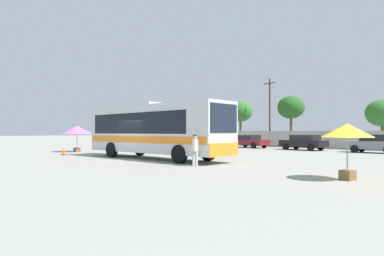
{
  "coord_description": "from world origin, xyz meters",
  "views": [
    {
      "loc": [
        18.3,
        -12.12,
        1.75
      ],
      "look_at": [
        0.3,
        4.88,
        2.05
      ],
      "focal_mm": 31.24,
      "sensor_mm": 36.0,
      "label": 1
    }
  ],
  "objects_px": {
    "roadside_tree_midright": "(382,113)",
    "vendor_umbrella_secondary_pink": "(77,130)",
    "parked_car_second_maroon": "(249,141)",
    "parked_car_rightmost_grey": "(375,143)",
    "coach_bus_silver_orange": "(154,129)",
    "attendant_by_bus_door": "(195,148)",
    "utility_pole_near": "(270,111)",
    "parked_car_leftmost_white": "(207,140)",
    "roadside_tree_midleft": "(291,108)",
    "traffic_cone_on_apron": "(64,151)",
    "vendor_umbrella_near_gate_yellow": "(347,132)",
    "roadside_tree_left": "(240,112)",
    "parked_car_third_black": "(304,142)"
  },
  "relations": [
    {
      "from": "roadside_tree_midright",
      "to": "vendor_umbrella_secondary_pink",
      "type": "bearing_deg",
      "value": -121.26
    },
    {
      "from": "parked_car_second_maroon",
      "to": "parked_car_rightmost_grey",
      "type": "bearing_deg",
      "value": 0.34
    },
    {
      "from": "coach_bus_silver_orange",
      "to": "attendant_by_bus_door",
      "type": "bearing_deg",
      "value": -14.54
    },
    {
      "from": "attendant_by_bus_door",
      "to": "utility_pole_near",
      "type": "distance_m",
      "value": 28.91
    },
    {
      "from": "attendant_by_bus_door",
      "to": "parked_car_rightmost_grey",
      "type": "xyz_separation_m",
      "value": [
        2.49,
        18.45,
        -0.11
      ]
    },
    {
      "from": "parked_car_leftmost_white",
      "to": "utility_pole_near",
      "type": "height_order",
      "value": "utility_pole_near"
    },
    {
      "from": "roadside_tree_midleft",
      "to": "traffic_cone_on_apron",
      "type": "relative_size",
      "value": 9.67
    },
    {
      "from": "roadside_tree_midleft",
      "to": "roadside_tree_midright",
      "type": "bearing_deg",
      "value": 14.22
    },
    {
      "from": "vendor_umbrella_near_gate_yellow",
      "to": "traffic_cone_on_apron",
      "type": "height_order",
      "value": "vendor_umbrella_near_gate_yellow"
    },
    {
      "from": "utility_pole_near",
      "to": "roadside_tree_left",
      "type": "height_order",
      "value": "utility_pole_near"
    },
    {
      "from": "roadside_tree_left",
      "to": "vendor_umbrella_secondary_pink",
      "type": "bearing_deg",
      "value": -86.74
    },
    {
      "from": "coach_bus_silver_orange",
      "to": "traffic_cone_on_apron",
      "type": "bearing_deg",
      "value": -158.51
    },
    {
      "from": "roadside_tree_left",
      "to": "traffic_cone_on_apron",
      "type": "relative_size",
      "value": 9.52
    },
    {
      "from": "roadside_tree_left",
      "to": "roadside_tree_midright",
      "type": "distance_m",
      "value": 17.77
    },
    {
      "from": "roadside_tree_midright",
      "to": "parked_car_leftmost_white",
      "type": "bearing_deg",
      "value": -148.32
    },
    {
      "from": "parked_car_rightmost_grey",
      "to": "roadside_tree_midleft",
      "type": "height_order",
      "value": "roadside_tree_midleft"
    },
    {
      "from": "parked_car_third_black",
      "to": "parked_car_rightmost_grey",
      "type": "relative_size",
      "value": 1.09
    },
    {
      "from": "parked_car_third_black",
      "to": "utility_pole_near",
      "type": "bearing_deg",
      "value": 139.27
    },
    {
      "from": "parked_car_third_black",
      "to": "roadside_tree_midleft",
      "type": "relative_size",
      "value": 0.72
    },
    {
      "from": "parked_car_rightmost_grey",
      "to": "roadside_tree_midright",
      "type": "distance_m",
      "value": 9.97
    },
    {
      "from": "utility_pole_near",
      "to": "roadside_tree_left",
      "type": "relative_size",
      "value": 1.44
    },
    {
      "from": "roadside_tree_midright",
      "to": "parked_car_third_black",
      "type": "bearing_deg",
      "value": -112.89
    },
    {
      "from": "parked_car_third_black",
      "to": "parked_car_rightmost_grey",
      "type": "bearing_deg",
      "value": 2.52
    },
    {
      "from": "coach_bus_silver_orange",
      "to": "utility_pole_near",
      "type": "bearing_deg",
      "value": 106.49
    },
    {
      "from": "coach_bus_silver_orange",
      "to": "parked_car_third_black",
      "type": "bearing_deg",
      "value": 84.55
    },
    {
      "from": "roadside_tree_left",
      "to": "roadside_tree_midright",
      "type": "bearing_deg",
      "value": 6.62
    },
    {
      "from": "coach_bus_silver_orange",
      "to": "parked_car_third_black",
      "type": "relative_size",
      "value": 2.57
    },
    {
      "from": "coach_bus_silver_orange",
      "to": "traffic_cone_on_apron",
      "type": "relative_size",
      "value": 18.0
    },
    {
      "from": "vendor_umbrella_secondary_pink",
      "to": "parked_car_rightmost_grey",
      "type": "height_order",
      "value": "vendor_umbrella_secondary_pink"
    },
    {
      "from": "coach_bus_silver_orange",
      "to": "utility_pole_near",
      "type": "relative_size",
      "value": 1.31
    },
    {
      "from": "parked_car_second_maroon",
      "to": "parked_car_rightmost_grey",
      "type": "xyz_separation_m",
      "value": [
        12.93,
        0.08,
        0.05
      ]
    },
    {
      "from": "parked_car_rightmost_grey",
      "to": "traffic_cone_on_apron",
      "type": "xyz_separation_m",
      "value": [
        -15.24,
        -19.96,
        -0.5
      ]
    },
    {
      "from": "vendor_umbrella_secondary_pink",
      "to": "parked_car_third_black",
      "type": "relative_size",
      "value": 0.57
    },
    {
      "from": "parked_car_leftmost_white",
      "to": "roadside_tree_midleft",
      "type": "xyz_separation_m",
      "value": [
        6.91,
        7.71,
        3.98
      ]
    },
    {
      "from": "coach_bus_silver_orange",
      "to": "roadside_tree_left",
      "type": "height_order",
      "value": "roadside_tree_left"
    },
    {
      "from": "parked_car_third_black",
      "to": "vendor_umbrella_secondary_pink",
      "type": "bearing_deg",
      "value": -125.35
    },
    {
      "from": "coach_bus_silver_orange",
      "to": "attendant_by_bus_door",
      "type": "xyz_separation_m",
      "value": [
        5.37,
        -1.39,
        -1.05
      ]
    },
    {
      "from": "parked_car_leftmost_white",
      "to": "roadside_tree_midleft",
      "type": "height_order",
      "value": "roadside_tree_midleft"
    },
    {
      "from": "utility_pole_near",
      "to": "parked_car_rightmost_grey",
      "type": "bearing_deg",
      "value": -25.91
    },
    {
      "from": "vendor_umbrella_secondary_pink",
      "to": "attendant_by_bus_door",
      "type": "bearing_deg",
      "value": -3.48
    },
    {
      "from": "parked_car_third_black",
      "to": "traffic_cone_on_apron",
      "type": "bearing_deg",
      "value": -114.53
    },
    {
      "from": "parked_car_rightmost_grey",
      "to": "utility_pole_near",
      "type": "bearing_deg",
      "value": 154.09
    },
    {
      "from": "parked_car_second_maroon",
      "to": "parked_car_third_black",
      "type": "xyz_separation_m",
      "value": [
        6.67,
        -0.2,
        0.03
      ]
    },
    {
      "from": "utility_pole_near",
      "to": "roadside_tree_left",
      "type": "xyz_separation_m",
      "value": [
        -4.79,
        -0.11,
        0.05
      ]
    },
    {
      "from": "coach_bus_silver_orange",
      "to": "vendor_umbrella_secondary_pink",
      "type": "distance_m",
      "value": 10.61
    },
    {
      "from": "attendant_by_bus_door",
      "to": "vendor_umbrella_secondary_pink",
      "type": "distance_m",
      "value": 16.03
    },
    {
      "from": "parked_car_second_maroon",
      "to": "roadside_tree_midleft",
      "type": "distance_m",
      "value": 8.09
    },
    {
      "from": "parked_car_third_black",
      "to": "roadside_tree_midleft",
      "type": "bearing_deg",
      "value": 127.49
    },
    {
      "from": "roadside_tree_left",
      "to": "parked_car_second_maroon",
      "type": "bearing_deg",
      "value": -46.39
    },
    {
      "from": "vendor_umbrella_secondary_pink",
      "to": "parked_car_leftmost_white",
      "type": "xyz_separation_m",
      "value": [
        -0.17,
        16.61,
        -1.13
      ]
    }
  ]
}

